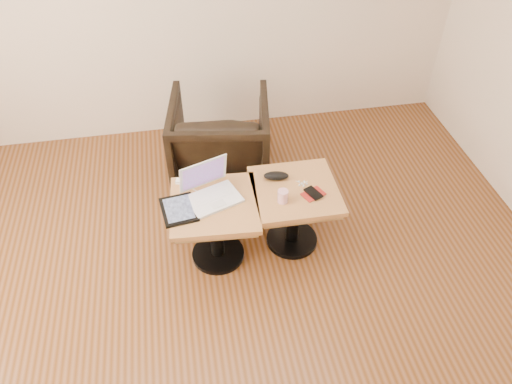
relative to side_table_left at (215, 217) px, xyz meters
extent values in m
cube|color=#542D11|center=(0.00, -0.65, -0.37)|extent=(4.50, 4.50, 0.01)
cylinder|color=black|center=(0.00, 0.00, -0.36)|extent=(0.36, 0.36, 0.03)
cylinder|color=black|center=(0.00, 0.00, -0.13)|extent=(0.09, 0.09, 0.43)
cube|color=brown|center=(0.00, 0.00, 0.07)|extent=(0.54, 0.54, 0.04)
cube|color=#9B6832|center=(0.00, 0.00, 0.11)|extent=(0.59, 0.59, 0.03)
cylinder|color=black|center=(0.53, 0.04, -0.36)|extent=(0.36, 0.36, 0.03)
cylinder|color=black|center=(0.53, 0.04, -0.13)|extent=(0.09, 0.09, 0.43)
cube|color=brown|center=(0.53, 0.04, 0.07)|extent=(0.51, 0.51, 0.04)
cube|color=#9B6832|center=(0.53, 0.04, 0.11)|extent=(0.55, 0.55, 0.03)
cube|color=white|center=(0.00, 0.03, 0.13)|extent=(0.38, 0.32, 0.02)
cube|color=silver|center=(-0.01, 0.06, 0.14)|extent=(0.29, 0.19, 0.00)
cube|color=silver|center=(0.02, -0.03, 0.14)|extent=(0.10, 0.09, 0.00)
cube|color=white|center=(-0.05, 0.15, 0.25)|extent=(0.32, 0.16, 0.21)
cube|color=brown|center=(-0.05, 0.15, 0.25)|extent=(0.28, 0.13, 0.18)
cube|color=black|center=(-0.22, -0.03, 0.13)|extent=(0.24, 0.29, 0.02)
cube|color=#191E38|center=(-0.22, -0.03, 0.14)|extent=(0.19, 0.24, 0.00)
cube|color=white|center=(-0.20, 0.23, 0.14)|extent=(0.05, 0.05, 0.02)
ellipsoid|color=black|center=(0.43, 0.16, 0.15)|extent=(0.18, 0.10, 0.05)
cylinder|color=#D95E7D|center=(0.43, -0.06, 0.17)|extent=(0.09, 0.09, 0.09)
sphere|color=white|center=(0.59, 0.08, 0.13)|extent=(0.01, 0.01, 0.01)
sphere|color=white|center=(0.61, 0.09, 0.13)|extent=(0.01, 0.01, 0.01)
sphere|color=white|center=(0.57, 0.10, 0.13)|extent=(0.01, 0.01, 0.01)
sphere|color=white|center=(0.62, 0.07, 0.13)|extent=(0.01, 0.01, 0.01)
sphere|color=white|center=(0.57, 0.06, 0.13)|extent=(0.01, 0.01, 0.01)
sphere|color=white|center=(0.59, 0.05, 0.13)|extent=(0.01, 0.01, 0.01)
cylinder|color=white|center=(0.59, 0.08, 0.13)|extent=(0.07, 0.04, 0.00)
cube|color=maroon|center=(0.63, -0.03, 0.13)|extent=(0.17, 0.15, 0.01)
cube|color=black|center=(0.63, -0.03, 0.14)|extent=(0.11, 0.14, 0.01)
imported|color=black|center=(0.14, 0.87, -0.03)|extent=(0.85, 0.86, 0.69)
camera|label=1|loc=(-0.15, -2.28, 2.28)|focal=35.00mm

